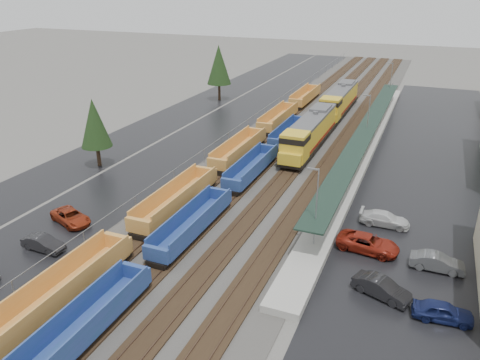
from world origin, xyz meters
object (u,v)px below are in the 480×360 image
object	(u,v)px
locomotive_trail	(339,101)
parked_car_west_b	(43,243)
locomotive_lead	(310,133)
parked_car_west_c	(71,217)
parked_car_east_a	(381,288)
well_string_blue	(192,224)
well_string_yellow	(212,172)
parked_car_east_b	(368,243)
parked_car_east_d	(443,312)
parked_car_east_c	(385,219)
parked_car_east_e	(437,262)

from	to	relation	value
locomotive_trail	parked_car_west_b	distance (m)	59.00
locomotive_lead	parked_car_west_c	world-z (taller)	locomotive_lead
parked_car_west_b	parked_car_east_a	xyz separation A→B (m)	(29.12, 4.74, 0.06)
locomotive_trail	parked_car_west_c	bearing A→B (deg)	-107.50
locomotive_trail	well_string_blue	size ratio (longest dim) A/B	0.28
well_string_yellow	well_string_blue	size ratio (longest dim) A/B	1.32
well_string_blue	parked_car_west_b	size ratio (longest dim) A/B	18.51
parked_car_east_b	parked_car_east_d	bearing A→B (deg)	-133.24
parked_car_east_a	parked_car_east_b	bearing A→B (deg)	37.38
parked_car_east_c	parked_car_west_c	bearing A→B (deg)	110.93
well_string_blue	locomotive_lead	bearing A→B (deg)	81.95
parked_car_west_b	parked_car_east_c	size ratio (longest dim) A/B	0.85
well_string_blue	parked_car_east_a	world-z (taller)	well_string_blue
locomotive_trail	parked_car_east_b	distance (m)	47.47
locomotive_trail	well_string_yellow	xyz separation A→B (m)	(-8.00, -36.65, -1.38)
locomotive_trail	parked_car_east_c	size ratio (longest dim) A/B	4.40
locomotive_lead	locomotive_trail	distance (m)	21.00
locomotive_trail	well_string_blue	xyz separation A→B (m)	(-4.00, -49.28, -1.45)
parked_car_west_c	parked_car_east_e	world-z (taller)	parked_car_east_e
parked_car_west_c	parked_car_east_c	distance (m)	31.45
parked_car_east_b	parked_car_east_a	bearing A→B (deg)	-156.41
parked_car_east_a	parked_car_east_d	distance (m)	4.57
locomotive_lead	parked_car_east_c	distance (m)	23.30
locomotive_lead	parked_car_east_c	xyz separation A→B (m)	(12.85, -19.35, -1.86)
parked_car_west_b	parked_car_east_d	distance (m)	33.73
parked_car_east_e	parked_car_west_c	bearing A→B (deg)	97.94
well_string_blue	parked_car_west_c	world-z (taller)	well_string_blue
locomotive_lead	parked_car_west_b	distance (m)	39.09
well_string_blue	parked_car_east_c	bearing A→B (deg)	27.93
parked_car_east_b	parked_car_east_d	size ratio (longest dim) A/B	1.31
locomotive_lead	parked_car_east_c	bearing A→B (deg)	-56.42
parked_car_east_c	well_string_blue	bearing A→B (deg)	117.21
parked_car_west_b	parked_car_east_b	size ratio (longest dim) A/B	0.75
parked_car_east_b	locomotive_trail	bearing A→B (deg)	21.21
parked_car_east_a	parked_car_west_c	bearing A→B (deg)	109.75
parked_car_west_c	parked_car_east_c	xyz separation A→B (m)	(29.23, 11.60, 0.02)
well_string_yellow	parked_car_east_d	distance (m)	31.28
parked_car_east_d	parked_car_west_b	bearing A→B (deg)	90.77
well_string_blue	parked_car_east_a	bearing A→B (deg)	-9.38
parked_car_east_a	parked_car_east_b	size ratio (longest dim) A/B	0.82
well_string_blue	parked_car_west_b	bearing A→B (deg)	-145.32
well_string_yellow	parked_car_west_c	distance (m)	17.46
locomotive_lead	well_string_yellow	size ratio (longest dim) A/B	0.21
parked_car_east_e	parked_car_east_d	bearing A→B (deg)	-176.15
parked_car_east_d	well_string_yellow	bearing A→B (deg)	52.25
well_string_yellow	parked_car_east_e	distance (m)	27.77
locomotive_lead	parked_car_east_b	world-z (taller)	locomotive_lead
parked_car_east_a	parked_car_east_d	bearing A→B (deg)	-84.45
parked_car_west_b	locomotive_lead	bearing A→B (deg)	-21.87
parked_car_east_a	parked_car_east_d	world-z (taller)	parked_car_east_a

